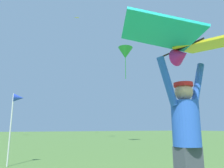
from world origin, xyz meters
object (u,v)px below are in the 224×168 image
distant_kite_green_overhead_distant (125,53)px  marker_flag (17,103)px  distant_kite_yellow_high_right (77,17)px  held_stunt_kite (185,43)px  kite_flyer_person (187,137)px

distant_kite_green_overhead_distant → marker_flag: (-7.35, -6.43, -4.80)m
distant_kite_yellow_high_right → held_stunt_kite: bearing=-103.1°
distant_kite_yellow_high_right → distant_kite_green_overhead_distant: size_ratio=0.40×
kite_flyer_person → distant_kite_yellow_high_right: bearing=76.9°
distant_kite_green_overhead_distant → distant_kite_yellow_high_right: bearing=86.1°
marker_flag → distant_kite_green_overhead_distant: bearing=41.2°
kite_flyer_person → marker_flag: bearing=110.4°
distant_kite_yellow_high_right → distant_kite_green_overhead_distant: distant_kite_yellow_high_right is taller
distant_kite_green_overhead_distant → marker_flag: distant_kite_green_overhead_distant is taller
distant_kite_green_overhead_distant → marker_flag: 10.88m
distant_kite_yellow_high_right → distant_kite_green_overhead_distant: (-1.24, -17.97, -12.19)m
distant_kite_yellow_high_right → kite_flyer_person: bearing=-103.1°
distant_kite_yellow_high_right → marker_flag: size_ratio=0.49×
kite_flyer_person → distant_kite_yellow_high_right: (6.82, 29.18, 17.80)m
distant_kite_green_overhead_distant → marker_flag: bearing=-138.8°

